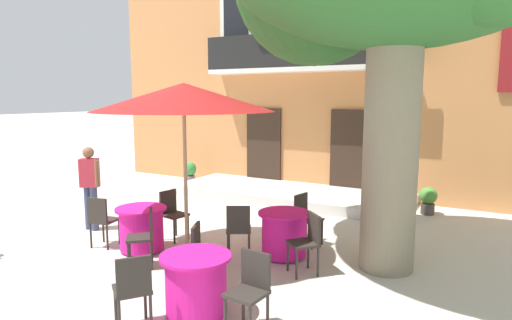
{
  "coord_description": "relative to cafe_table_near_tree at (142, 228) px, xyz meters",
  "views": [
    {
      "loc": [
        5.24,
        -6.22,
        2.63
      ],
      "look_at": [
        0.65,
        1.82,
        1.3
      ],
      "focal_mm": 30.95,
      "sensor_mm": 36.0,
      "label": 1
    }
  ],
  "objects": [
    {
      "name": "cafe_table_middle",
      "position": [
        2.21,
        -1.36,
        0.0
      ],
      "size": [
        0.86,
        0.86,
        0.76
      ],
      "color": "#DB1984",
      "rests_on": "ground"
    },
    {
      "name": "cafe_table_near_tree",
      "position": [
        0.0,
        0.0,
        0.0
      ],
      "size": [
        0.86,
        0.86,
        0.76
      ],
      "color": "#DB1984",
      "rests_on": "ground"
    },
    {
      "name": "cafe_chair_front_0",
      "position": [
        1.65,
        0.51,
        0.14
      ],
      "size": [
        0.55,
        0.55,
        0.91
      ],
      "color": "#2D2823",
      "rests_on": "ground"
    },
    {
      "name": "cafe_chair_near_tree_0",
      "position": [
        0.56,
        -0.5,
        0.14
      ],
      "size": [
        0.57,
        0.57,
        0.91
      ],
      "color": "#2D2823",
      "rests_on": "ground"
    },
    {
      "name": "entrance_step_platform",
      "position": [
        0.5,
        4.77,
        -0.27
      ],
      "size": [
        6.08,
        2.14,
        0.25
      ],
      "primitive_type": "cube",
      "color": "silver",
      "rests_on": "ground"
    },
    {
      "name": "cafe_chair_middle_2",
      "position": [
        2.96,
        -1.35,
        0.14
      ],
      "size": [
        0.43,
        0.43,
        0.91
      ],
      "color": "#2D2823",
      "rests_on": "ground"
    },
    {
      "name": "ground_plane",
      "position": [
        0.09,
        0.84,
        -0.39
      ],
      "size": [
        120.0,
        120.0,
        0.0
      ],
      "primitive_type": "plane",
      "color": "beige"
    },
    {
      "name": "cafe_chair_front_1",
      "position": [
        2.86,
        0.51,
        0.14
      ],
      "size": [
        0.56,
        0.56,
        0.91
      ],
      "color": "#2D2823",
      "rests_on": "ground"
    },
    {
      "name": "cafe_umbrella",
      "position": [
        0.85,
        0.17,
        2.22
      ],
      "size": [
        2.9,
        2.9,
        2.85
      ],
      "color": "#997A56",
      "rests_on": "ground"
    },
    {
      "name": "cafe_chair_middle_1",
      "position": [
        1.83,
        -2.01,
        0.14
      ],
      "size": [
        0.56,
        0.56,
        0.91
      ],
      "color": "#2D2823",
      "rests_on": "ground"
    },
    {
      "name": "cafe_chair_front_2",
      "position": [
        2.31,
        1.7,
        0.14
      ],
      "size": [
        0.46,
        0.46,
        0.91
      ],
      "color": "#2D2823",
      "rests_on": "ground"
    },
    {
      "name": "cafe_chair_middle_0",
      "position": [
        1.83,
        -0.7,
        0.14
      ],
      "size": [
        0.53,
        0.53,
        0.91
      ],
      "color": "#2D2823",
      "rests_on": "ground"
    },
    {
      "name": "cafe_chair_near_tree_2",
      "position": [
        -0.72,
        -0.22,
        0.14
      ],
      "size": [
        0.47,
        0.47,
        0.91
      ],
      "color": "#2D2823",
      "rests_on": "ground"
    },
    {
      "name": "cafe_chair_near_tree_1",
      "position": [
        0.04,
        0.75,
        0.14
      ],
      "size": [
        0.45,
        0.45,
        0.91
      ],
      "color": "#2D2823",
      "rests_on": "ground"
    },
    {
      "name": "cafe_table_front",
      "position": [
        2.25,
        0.95,
        0.0
      ],
      "size": [
        0.86,
        0.86,
        0.76
      ],
      "color": "#DB1984",
      "rests_on": "ground"
    },
    {
      "name": "building_facade",
      "position": [
        0.5,
        7.83,
        3.36
      ],
      "size": [
        13.0,
        5.09,
        7.5
      ],
      "color": "#CC844C",
      "rests_on": "ground"
    },
    {
      "name": "ground_planter_right",
      "position": [
        3.89,
        4.96,
        -0.04
      ],
      "size": [
        0.38,
        0.38,
        0.62
      ],
      "color": "#47423D",
      "rests_on": "ground"
    },
    {
      "name": "ground_planter_left",
      "position": [
        -2.89,
        5.03,
        -0.01
      ],
      "size": [
        0.35,
        0.35,
        0.68
      ],
      "color": "slate",
      "rests_on": "ground"
    },
    {
      "name": "pedestrian_mid_plaza",
      "position": [
        -1.74,
        0.41,
        0.55
      ],
      "size": [
        0.53,
        0.36,
        1.66
      ],
      "color": "#384260",
      "rests_on": "ground"
    }
  ]
}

